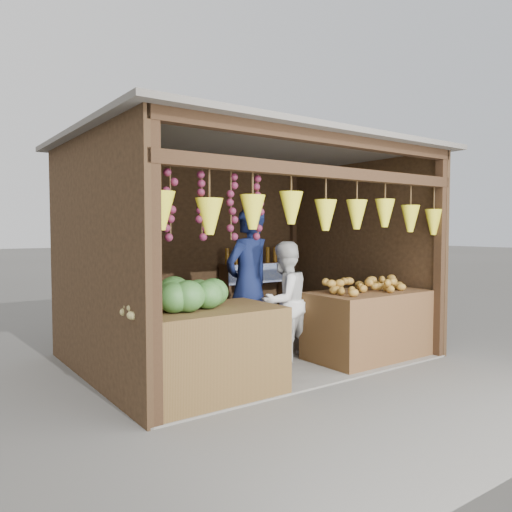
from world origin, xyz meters
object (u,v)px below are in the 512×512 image
at_px(counter_left, 204,353).
at_px(man_standing, 248,284).
at_px(woman_standing, 284,301).
at_px(counter_right, 368,325).
at_px(vendor_seated, 121,300).

height_order(counter_left, man_standing, man_standing).
bearing_deg(counter_left, woman_standing, 22.37).
xyz_separation_m(counter_right, woman_standing, (-0.93, 0.53, 0.31)).
bearing_deg(counter_right, counter_left, -178.03).
bearing_deg(vendor_seated, counter_left, 137.01).
bearing_deg(woman_standing, counter_right, 141.04).
distance_m(counter_right, vendor_seated, 3.01).
bearing_deg(man_standing, woman_standing, 132.58).
relative_size(counter_left, counter_right, 0.96).
height_order(counter_right, vendor_seated, vendor_seated).
height_order(counter_left, woman_standing, woman_standing).
distance_m(counter_right, woman_standing, 1.11).
height_order(woman_standing, vendor_seated, woman_standing).
xyz_separation_m(counter_right, vendor_seated, (-2.74, 1.19, 0.40)).
distance_m(counter_left, man_standing, 1.51).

